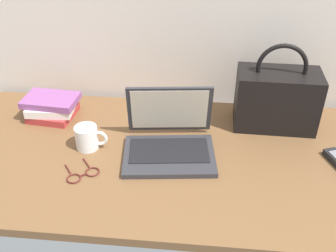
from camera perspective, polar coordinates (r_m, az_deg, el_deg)
The scene contains 6 objects.
desk at distance 1.39m, azimuth -0.23°, elevation -4.63°, with size 1.60×0.76×0.03m.
laptop at distance 1.37m, azimuth 0.13°, elevation -1.91°, with size 0.33×0.30×0.21m.
coffee_mug at distance 1.42m, azimuth -11.51°, elevation -1.60°, with size 0.12×0.08×0.09m.
eyeglasses at distance 1.32m, azimuth -12.17°, elevation -6.82°, with size 0.13×0.14×0.01m.
handbag at distance 1.53m, azimuth 15.36°, elevation 3.89°, with size 0.30×0.17×0.33m.
book_stack at distance 1.63m, azimuth -16.36°, elevation 2.69°, with size 0.21×0.17×0.09m.
Camera 1 is at (0.11, -1.08, 0.88)m, focal length 42.35 mm.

